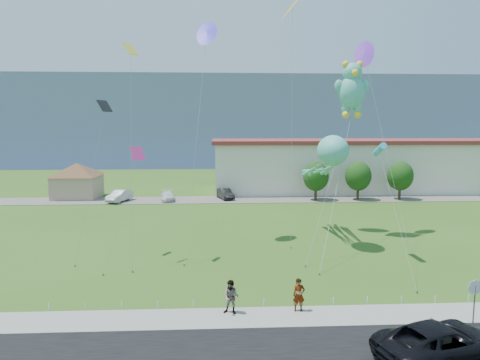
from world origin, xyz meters
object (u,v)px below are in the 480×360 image
pavilion (77,177)px  warehouse (399,164)px  suv (441,342)px  teddy_bear_kite (352,88)px  octopus_kite (328,160)px  parked_car_silver (120,196)px  pedestrian_right (231,297)px  parked_car_black (225,194)px  parked_car_white (168,196)px  stop_sign (475,292)px  pedestrian_left (299,295)px

pavilion → warehouse: (50.00, 6.00, 1.10)m
suv → teddy_bear_kite: bearing=-23.5°
octopus_kite → parked_car_silver: bearing=136.4°
warehouse → teddy_bear_kite: teddy_bear_kite is taller
pedestrian_right → parked_car_silver: size_ratio=0.39×
pavilion → pedestrian_right: 45.51m
pedestrian_right → parked_car_black: 37.98m
warehouse → parked_car_white: warehouse is taller
pedestrian_right → parked_car_silver: pedestrian_right is taller
pavilion → pedestrian_right: (21.12, -40.26, -1.99)m
stop_sign → parked_car_black: (-12.15, 39.93, -1.09)m
stop_sign → warehouse: bearing=71.1°
suv → parked_car_silver: size_ratio=1.26×
suv → teddy_bear_kite: size_ratio=0.37×
stop_sign → parked_car_white: stop_sign is taller
warehouse → teddy_bear_kite: size_ratio=3.77×
suv → parked_car_silver: (-23.23, 41.51, -0.05)m
parked_car_silver → parked_car_black: bearing=25.4°
octopus_kite → teddy_bear_kite: bearing=43.7°
pavilion → suv: size_ratio=1.54×
parked_car_black → teddy_bear_kite: bearing=-78.3°
pavilion → stop_sign: size_ratio=3.68×
parked_car_black → parked_car_silver: bearing=169.6°
warehouse → parked_car_silver: size_ratio=12.85×
suv → parked_car_white: 45.29m
warehouse → octopus_kite: octopus_kite is taller
parked_car_white → parked_car_black: parked_car_black is taller
pedestrian_right → parked_car_white: size_ratio=0.43×
warehouse → parked_car_black: warehouse is taller
stop_sign → parked_car_white: (-20.16, 38.91, -1.17)m
suv → parked_car_white: (-16.75, 42.08, -0.19)m
pedestrian_left → teddy_bear_kite: bearing=63.9°
pedestrian_right → suv: bearing=-13.7°
parked_car_white → octopus_kite: 28.84m
pavilion → stop_sign: (33.50, -42.21, -1.15)m
parked_car_silver → teddy_bear_kite: teddy_bear_kite is taller
warehouse → teddy_bear_kite: (-17.31, -29.30, 9.63)m
pedestrian_left → parked_car_white: bearing=106.2°
suv → pedestrian_right: 10.33m
stop_sign → teddy_bear_kite: 22.35m
suv → pedestrian_right: size_ratio=3.21×
pedestrian_left → parked_car_silver: size_ratio=0.39×
pedestrian_left → parked_car_black: 37.99m
parked_car_silver → parked_car_white: parked_car_silver is taller
parked_car_silver → teddy_bear_kite: (25.82, -19.43, 12.91)m
parked_car_white → suv: bearing=-77.2°
suv → parked_car_silver: bearing=12.5°
parked_car_silver → parked_car_white: (6.48, 0.57, -0.15)m
warehouse → suv: size_ratio=10.22×
warehouse → pavilion: bearing=-173.2°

